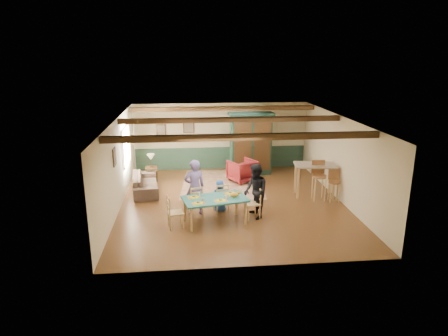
{
  "coord_description": "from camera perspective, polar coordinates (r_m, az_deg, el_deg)",
  "views": [
    {
      "loc": [
        -1.41,
        -11.9,
        4.6
      ],
      "look_at": [
        -0.26,
        0.03,
        1.15
      ],
      "focal_mm": 32.0,
      "sensor_mm": 36.0,
      "label": 1
    }
  ],
  "objects": [
    {
      "name": "bar_stool_right",
      "position": [
        13.23,
        15.49,
        -2.47
      ],
      "size": [
        0.42,
        0.46,
        1.06
      ],
      "primitive_type": null,
      "rotation": [
        0.0,
        0.0,
        -0.12
      ],
      "color": "#9E683D",
      "rests_on": "floor"
    },
    {
      "name": "window_left",
      "position": [
        14.09,
        -13.8,
        3.08
      ],
      "size": [
        0.06,
        1.6,
        1.3
      ],
      "primitive_type": null,
      "color": "white",
      "rests_on": "wall_left"
    },
    {
      "name": "person_woman",
      "position": [
        11.47,
        4.52,
        -3.36
      ],
      "size": [
        0.76,
        0.89,
        1.6
      ],
      "primitive_type": "imported",
      "rotation": [
        0.0,
        0.0,
        -1.36
      ],
      "color": "black",
      "rests_on": "floor"
    },
    {
      "name": "ceiling_beam_mid",
      "position": [
        12.54,
        1.02,
        6.92
      ],
      "size": [
        6.95,
        0.16,
        0.16
      ],
      "primitive_type": "cube",
      "color": "#321F0D",
      "rests_on": "ceiling"
    },
    {
      "name": "dining_chair_far_left",
      "position": [
        11.74,
        -4.1,
        -4.63
      ],
      "size": [
        0.49,
        0.5,
        0.92
      ],
      "primitive_type": null,
      "rotation": [
        0.0,
        0.0,
        3.35
      ],
      "color": "tan",
      "rests_on": "floor"
    },
    {
      "name": "wall_left",
      "position": [
        12.52,
        -14.92,
        0.44
      ],
      "size": [
        0.02,
        8.0,
        2.7
      ],
      "primitive_type": "cube",
      "color": "beige",
      "rests_on": "floor"
    },
    {
      "name": "place_setting_far_left",
      "position": [
        11.18,
        -4.3,
        -3.96
      ],
      "size": [
        0.44,
        0.37,
        0.11
      ],
      "primitive_type": null,
      "rotation": [
        0.0,
        0.0,
        0.21
      ],
      "color": "yellow",
      "rests_on": "dining_table"
    },
    {
      "name": "table_lamp",
      "position": [
        14.96,
        -10.39,
        1.03
      ],
      "size": [
        0.28,
        0.28,
        0.5
      ],
      "primitive_type": null,
      "rotation": [
        0.0,
        0.0,
        -0.02
      ],
      "color": "beige",
      "rests_on": "end_table"
    },
    {
      "name": "floor",
      "position": [
        12.84,
        1.17,
        -4.95
      ],
      "size": [
        8.0,
        8.0,
        0.0
      ],
      "primitive_type": "plane",
      "color": "#522F17",
      "rests_on": "ground"
    },
    {
      "name": "picture_back_b",
      "position": [
        16.18,
        -8.97,
        5.35
      ],
      "size": [
        0.38,
        0.04,
        0.48
      ],
      "primitive_type": null,
      "color": "gray",
      "rests_on": "wall_back"
    },
    {
      "name": "place_setting_near_left",
      "position": [
        10.74,
        -3.69,
        -4.8
      ],
      "size": [
        0.44,
        0.37,
        0.11
      ],
      "primitive_type": null,
      "rotation": [
        0.0,
        0.0,
        0.21
      ],
      "color": "yellow",
      "rests_on": "dining_table"
    },
    {
      "name": "counter_table",
      "position": [
        13.56,
        12.76,
        -1.72
      ],
      "size": [
        1.42,
        0.94,
        1.11
      ],
      "primitive_type": null,
      "rotation": [
        0.0,
        0.0,
        -0.13
      ],
      "color": "#C2B097",
      "rests_on": "floor"
    },
    {
      "name": "cat",
      "position": [
        11.15,
        1.47,
        -3.81
      ],
      "size": [
        0.37,
        0.21,
        0.17
      ],
      "primitive_type": null,
      "rotation": [
        0.0,
        0.0,
        0.21
      ],
      "color": "orange",
      "rests_on": "dining_table"
    },
    {
      "name": "dining_chair_far_right",
      "position": [
        11.94,
        -0.47,
        -4.24
      ],
      "size": [
        0.49,
        0.5,
        0.92
      ],
      "primitive_type": null,
      "rotation": [
        0.0,
        0.0,
        3.35
      ],
      "color": "tan",
      "rests_on": "floor"
    },
    {
      "name": "wainscot_back",
      "position": [
        16.48,
        -0.42,
        1.46
      ],
      "size": [
        6.95,
        0.03,
        0.9
      ],
      "primitive_type": "cube",
      "color": "#203C2D",
      "rests_on": "floor"
    },
    {
      "name": "dining_chair_end_right",
      "position": [
        11.55,
        4.04,
        -5.0
      ],
      "size": [
        0.5,
        0.49,
        0.92
      ],
      "primitive_type": null,
      "rotation": [
        0.0,
        0.0,
        -1.36
      ],
      "color": "tan",
      "rests_on": "floor"
    },
    {
      "name": "place_setting_near_center",
      "position": [
        10.9,
        -0.46,
        -4.45
      ],
      "size": [
        0.44,
        0.37,
        0.11
      ],
      "primitive_type": null,
      "rotation": [
        0.0,
        0.0,
        0.21
      ],
      "color": "yellow",
      "rests_on": "dining_table"
    },
    {
      "name": "picture_left_wall",
      "position": [
        11.84,
        -15.36,
        1.53
      ],
      "size": [
        0.04,
        0.42,
        0.52
      ],
      "primitive_type": null,
      "color": "gray",
      "rests_on": "wall_left"
    },
    {
      "name": "ceiling_beam_back",
      "position": [
        15.1,
        -0.11,
        8.48
      ],
      "size": [
        6.95,
        0.16,
        0.16
      ],
      "primitive_type": "cube",
      "color": "#321F0D",
      "rests_on": "ceiling"
    },
    {
      "name": "sofa",
      "position": [
        14.0,
        -11.19,
        -2.14
      ],
      "size": [
        1.04,
        2.16,
        0.61
      ],
      "primitive_type": "imported",
      "rotation": [
        0.0,
        0.0,
        1.68
      ],
      "color": "#413229",
      "rests_on": "floor"
    },
    {
      "name": "place_setting_far_right",
      "position": [
        11.46,
        0.91,
        -3.41
      ],
      "size": [
        0.44,
        0.37,
        0.11
      ],
      "primitive_type": null,
      "rotation": [
        0.0,
        0.0,
        0.21
      ],
      "color": "yellow",
      "rests_on": "dining_table"
    },
    {
      "name": "ceiling",
      "position": [
        12.14,
        1.24,
        7.04
      ],
      "size": [
        7.0,
        8.0,
        0.02
      ],
      "primitive_type": "cube",
      "color": "white",
      "rests_on": "wall_back"
    },
    {
      "name": "end_table",
      "position": [
        15.1,
        -10.29,
        -0.87
      ],
      "size": [
        0.46,
        0.46,
        0.54
      ],
      "primitive_type": null,
      "rotation": [
        0.0,
        0.0,
        0.05
      ],
      "color": "#321F0D",
      "rests_on": "floor"
    },
    {
      "name": "dining_table",
      "position": [
        11.24,
        -1.3,
        -6.09
      ],
      "size": [
        1.91,
        1.32,
        0.73
      ],
      "primitive_type": null,
      "rotation": [
        0.0,
        0.0,
        0.21
      ],
      "color": "#216B64",
      "rests_on": "floor"
    },
    {
      "name": "dining_chair_end_left",
      "position": [
        10.97,
        -6.94,
        -6.25
      ],
      "size": [
        0.5,
        0.49,
        0.92
      ],
      "primitive_type": null,
      "rotation": [
        0.0,
        0.0,
        1.78
      ],
      "color": "tan",
      "rests_on": "floor"
    },
    {
      "name": "ceiling_beam_front",
      "position": [
        9.91,
        2.8,
        4.44
      ],
      "size": [
        6.95,
        0.16,
        0.16
      ],
      "primitive_type": "cube",
      "color": "#321F0D",
      "rests_on": "ceiling"
    },
    {
      "name": "area_rug",
      "position": [
        14.64,
        -0.23,
        -2.23
      ],
      "size": [
        3.14,
        3.64,
        0.01
      ],
      "primitive_type": "cube",
      "rotation": [
        0.0,
        0.0,
        -0.08
      ],
      "color": "beige",
      "rests_on": "floor"
    },
    {
      "name": "bar_stool_left",
      "position": [
        13.25,
        13.43,
        -1.79
      ],
      "size": [
        0.47,
        0.52,
        1.28
      ],
      "primitive_type": null,
      "rotation": [
        0.0,
        0.0,
        -0.04
      ],
      "color": "#9E683D",
      "rests_on": "floor"
    },
    {
      "name": "armchair",
      "position": [
        14.83,
        2.62,
        -0.37
      ],
      "size": [
        1.2,
        1.21,
        0.83
      ],
      "primitive_type": "imported",
      "rotation": [
        0.0,
        0.0,
        -2.66
      ],
      "color": "#531016",
      "rests_on": "floor"
    },
    {
      "name": "wall_back",
      "position": [
        16.29,
        -0.44,
        4.55
      ],
      "size": [
        7.0,
        0.02,
        2.7
      ],
      "primitive_type": "cube",
      "color": "beige",
      "rests_on": "floor"
    },
    {
      "name": "person_man",
      "position": [
        11.69,
        -4.23,
        -2.78
      ],
      "size": [
        0.68,
        0.52,
        1.68
      ],
      "primitive_type": "imported",
      "rotation": [
        0.0,
        0.0,
        3.35
      ],
      "color": "#745FA2",
      "rests_on": "floor"
    },
    {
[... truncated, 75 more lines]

